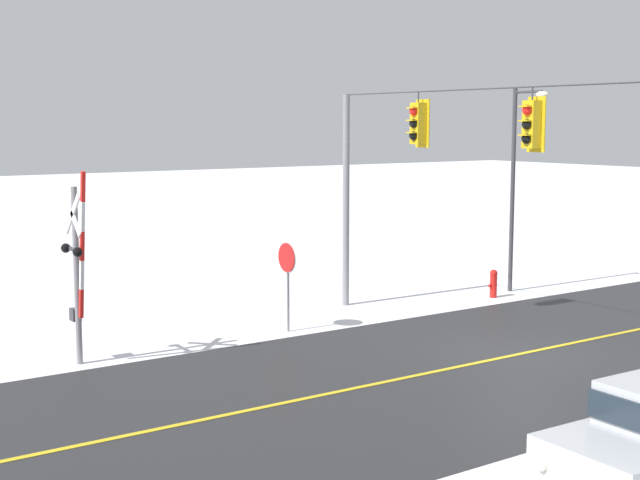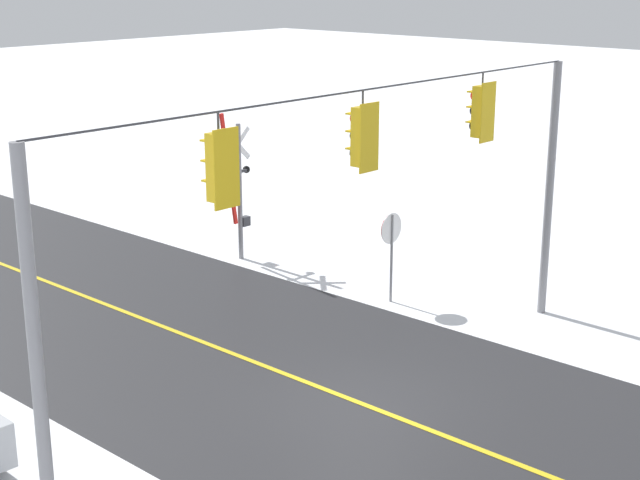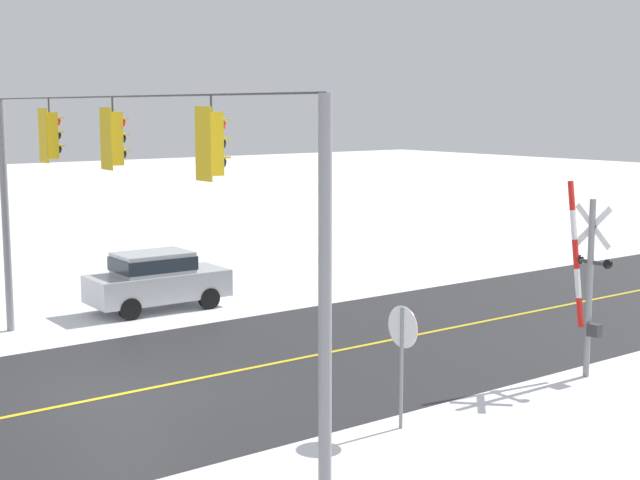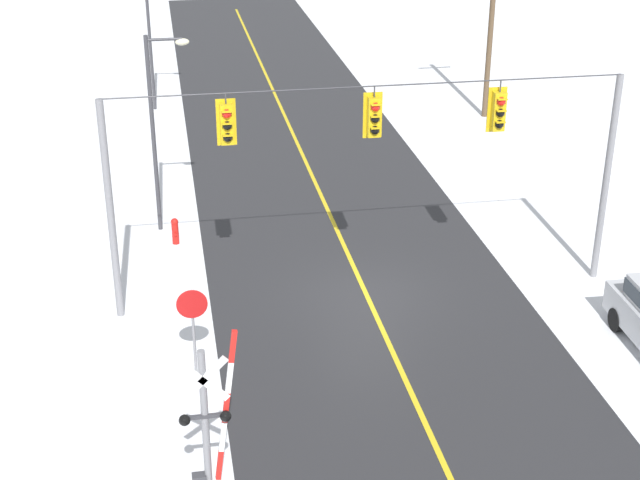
{
  "view_description": "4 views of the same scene",
  "coord_description": "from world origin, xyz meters",
  "views": [
    {
      "loc": [
        14.28,
        -15.61,
        5.39
      ],
      "look_at": [
        -3.64,
        -3.25,
        2.56
      ],
      "focal_mm": 50.54,
      "sensor_mm": 36.0,
      "label": 1
    },
    {
      "loc": [
        13.3,
        10.92,
        8.39
      ],
      "look_at": [
        -1.45,
        -2.43,
        2.6
      ],
      "focal_mm": 53.57,
      "sensor_mm": 36.0,
      "label": 2
    },
    {
      "loc": [
        -17.55,
        8.06,
        6.01
      ],
      "look_at": [
        -2.33,
        -3.43,
        3.25
      ],
      "focal_mm": 52.06,
      "sensor_mm": 36.0,
      "label": 3
    },
    {
      "loc": [
        -5.42,
        -23.58,
        12.98
      ],
      "look_at": [
        -1.59,
        -1.34,
        2.49
      ],
      "focal_mm": 53.03,
      "sensor_mm": 36.0,
      "label": 4
    }
  ],
  "objects": [
    {
      "name": "ground_plane",
      "position": [
        0.0,
        0.0,
        0.0
      ],
      "size": [
        160.0,
        160.0,
        0.0
      ],
      "primitive_type": "plane",
      "color": "white"
    },
    {
      "name": "stop_sign",
      "position": [
        -5.08,
        -3.29,
        1.71
      ],
      "size": [
        0.8,
        0.09,
        2.35
      ],
      "color": "gray",
      "rests_on": "ground"
    },
    {
      "name": "railroad_crossing",
      "position": [
        -5.02,
        -8.87,
        2.25
      ],
      "size": [
        1.16,
        0.31,
        4.37
      ],
      "color": "gray",
      "rests_on": "ground"
    },
    {
      "name": "signal_span",
      "position": [
        -0.03,
        -0.01,
        4.28
      ],
      "size": [
        14.2,
        0.47,
        6.22
      ],
      "color": "gray",
      "rests_on": "ground"
    }
  ]
}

